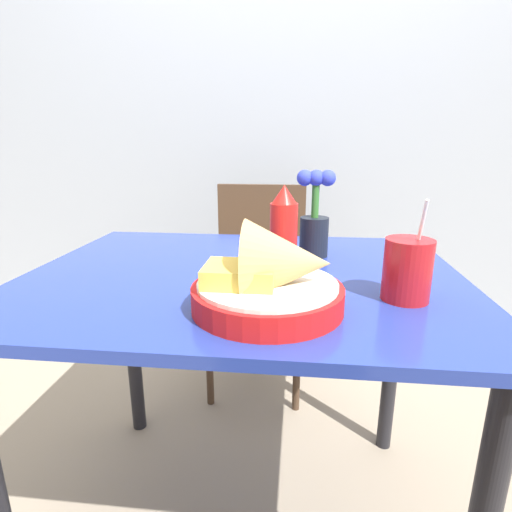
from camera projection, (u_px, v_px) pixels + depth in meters
wall_window at (276, 95)px, 2.02m from camera, size 7.00×0.06×2.60m
dining_table at (244, 315)px, 1.01m from camera, size 1.05×0.81×0.77m
chair_far_window at (259, 266)px, 1.80m from camera, size 0.40×0.40×0.89m
food_basket at (274, 280)px, 0.74m from camera, size 0.29×0.29×0.17m
ketchup_bottle at (284, 228)px, 0.99m from camera, size 0.07×0.07×0.21m
drink_cup at (407, 272)px, 0.79m from camera, size 0.09×0.09×0.21m
flower_vase at (314, 221)px, 1.09m from camera, size 0.10×0.08×0.24m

